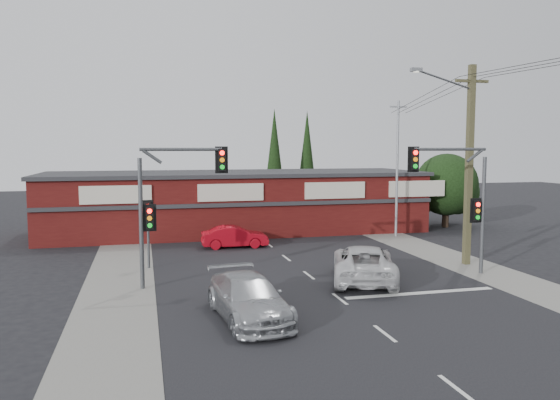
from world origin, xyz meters
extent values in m
plane|color=black|center=(0.00, 0.00, 0.00)|extent=(120.00, 120.00, 0.00)
cube|color=black|center=(0.00, 5.00, 0.01)|extent=(14.00, 70.00, 0.01)
cube|color=gray|center=(-8.50, 5.00, 0.01)|extent=(3.00, 70.00, 0.02)
cube|color=gray|center=(8.50, 5.00, 0.01)|extent=(3.00, 70.00, 0.02)
cube|color=silver|center=(3.50, -1.50, 0.01)|extent=(6.50, 0.35, 0.01)
imported|color=silver|center=(2.10, 1.09, 0.79)|extent=(4.41, 6.26, 1.59)
imported|color=#A8ABAE|center=(-3.94, -3.11, 0.75)|extent=(2.62, 5.35, 1.50)
imported|color=#B00A17|center=(-2.17, 10.54, 0.65)|extent=(3.98, 1.50, 1.30)
cube|color=silver|center=(0.00, -9.76, 0.01)|extent=(0.12, 1.60, 0.01)
cube|color=silver|center=(0.00, -5.64, 0.01)|extent=(0.12, 1.60, 0.01)
cube|color=silver|center=(0.00, -1.52, 0.01)|extent=(0.12, 1.60, 0.01)
cube|color=silver|center=(0.00, 2.60, 0.01)|extent=(0.12, 1.60, 0.01)
cube|color=silver|center=(0.00, 6.71, 0.01)|extent=(0.12, 1.60, 0.01)
cube|color=silver|center=(0.00, 10.83, 0.01)|extent=(0.12, 1.60, 0.01)
cube|color=silver|center=(0.00, 14.95, 0.01)|extent=(0.12, 1.60, 0.01)
cube|color=#440E0D|center=(-1.00, 17.00, 2.00)|extent=(26.00, 8.00, 4.00)
cube|color=#2D2D30|center=(-1.00, 17.00, 4.10)|extent=(26.40, 8.40, 0.25)
cube|color=beige|center=(-9.00, 12.95, 3.10)|extent=(4.20, 0.12, 1.10)
cube|color=beige|center=(-2.00, 12.95, 3.10)|extent=(4.20, 0.12, 1.10)
cube|color=beige|center=(5.00, 12.95, 3.10)|extent=(4.20, 0.12, 1.10)
cube|color=beige|center=(11.00, 12.95, 3.10)|extent=(4.20, 0.12, 1.10)
cube|color=#2D2D30|center=(-1.00, 12.90, 2.30)|extent=(26.00, 0.15, 0.25)
cylinder|color=#2D2116|center=(14.50, 15.00, 0.90)|extent=(0.50, 0.50, 1.80)
sphere|color=black|center=(14.50, 15.00, 3.20)|extent=(4.60, 4.60, 4.60)
sphere|color=black|center=(16.00, 16.00, 2.50)|extent=(3.40, 3.40, 3.40)
sphere|color=black|center=(13.20, 16.40, 2.30)|extent=(2.80, 2.80, 2.80)
cylinder|color=#2D2116|center=(3.50, 24.00, 1.00)|extent=(0.24, 0.24, 2.00)
cone|color=black|center=(3.50, 24.00, 5.50)|extent=(1.80, 1.80, 7.50)
cylinder|color=#2D2116|center=(7.00, 26.00, 1.00)|extent=(0.24, 0.24, 2.00)
cone|color=black|center=(7.00, 26.00, 5.50)|extent=(1.80, 1.80, 7.50)
cylinder|color=#47494C|center=(-7.50, 2.00, 2.75)|extent=(0.18, 0.18, 5.50)
cylinder|color=#47494C|center=(-5.80, 2.00, 5.85)|extent=(3.40, 0.14, 0.14)
cylinder|color=#47494C|center=(-6.99, 2.00, 5.55)|extent=(0.82, 0.14, 0.63)
cube|color=black|center=(-4.10, 2.00, 5.40)|extent=(0.32, 0.22, 0.95)
cube|color=black|center=(-4.10, 2.07, 5.40)|extent=(0.55, 0.04, 1.15)
cylinder|color=#FF0C07|center=(-4.10, 1.87, 5.70)|extent=(0.20, 0.06, 0.20)
cylinder|color=orange|center=(-4.10, 1.87, 5.40)|extent=(0.20, 0.06, 0.20)
cylinder|color=#0CE526|center=(-4.10, 1.87, 5.10)|extent=(0.20, 0.06, 0.20)
cube|color=black|center=(-7.15, 2.00, 3.00)|extent=(0.32, 0.22, 0.95)
cube|color=black|center=(-7.15, 2.07, 3.00)|extent=(0.55, 0.04, 1.15)
cylinder|color=#FF0C07|center=(-7.15, 1.87, 3.30)|extent=(0.20, 0.06, 0.20)
cylinder|color=orange|center=(-7.15, 1.87, 3.00)|extent=(0.20, 0.06, 0.20)
cylinder|color=#0CE526|center=(-7.15, 1.87, 2.70)|extent=(0.20, 0.06, 0.20)
cylinder|color=#47494C|center=(8.00, 1.00, 2.75)|extent=(0.18, 0.18, 5.50)
cylinder|color=#47494C|center=(6.20, 1.00, 5.85)|extent=(3.60, 0.14, 0.14)
cylinder|color=#47494C|center=(7.46, 1.00, 5.55)|extent=(0.82, 0.14, 0.63)
cube|color=black|center=(4.40, 1.00, 5.40)|extent=(0.32, 0.22, 0.95)
cube|color=black|center=(4.40, 1.07, 5.40)|extent=(0.55, 0.04, 1.15)
cylinder|color=#FF0C07|center=(4.40, 0.87, 5.70)|extent=(0.20, 0.06, 0.20)
cylinder|color=orange|center=(4.40, 0.87, 5.40)|extent=(0.20, 0.06, 0.20)
cylinder|color=#0CE526|center=(4.40, 0.87, 5.10)|extent=(0.20, 0.06, 0.20)
cube|color=black|center=(7.65, 1.00, 3.00)|extent=(0.32, 0.22, 0.95)
cube|color=black|center=(7.65, 1.07, 3.00)|extent=(0.55, 0.04, 1.15)
cylinder|color=#FF0C07|center=(7.65, 0.87, 3.30)|extent=(0.20, 0.06, 0.20)
cylinder|color=orange|center=(7.65, 0.87, 3.00)|extent=(0.20, 0.06, 0.20)
cylinder|color=#0CE526|center=(7.65, 0.87, 2.70)|extent=(0.20, 0.06, 0.20)
cylinder|color=#47494C|center=(-7.20, 6.00, 1.50)|extent=(0.12, 0.12, 3.00)
cube|color=black|center=(-7.20, 6.00, 2.80)|extent=(0.32, 0.22, 0.95)
cube|color=black|center=(-7.20, 6.07, 2.80)|extent=(0.55, 0.04, 1.15)
cylinder|color=#FF0C07|center=(-7.20, 5.87, 3.10)|extent=(0.20, 0.06, 0.20)
cylinder|color=orange|center=(-7.20, 5.87, 2.80)|extent=(0.20, 0.06, 0.20)
cylinder|color=#0CE526|center=(-7.20, 5.87, 2.50)|extent=(0.20, 0.06, 0.20)
cube|color=brown|center=(8.50, 3.00, 5.00)|extent=(0.30, 0.30, 10.00)
cube|color=brown|center=(8.50, 3.00, 9.20)|extent=(1.80, 0.14, 0.14)
cylinder|color=#47494C|center=(6.90, 2.85, 9.20)|extent=(3.23, 0.39, 0.89)
cube|color=slate|center=(5.30, 2.70, 9.60)|extent=(0.55, 0.25, 0.18)
cylinder|color=silver|center=(5.30, 2.70, 9.50)|extent=(0.28, 0.28, 0.05)
cylinder|color=gray|center=(9.00, 12.00, 4.50)|extent=(0.16, 0.16, 9.00)
cube|color=gray|center=(9.00, 12.00, 8.60)|extent=(1.20, 0.10, 0.10)
cylinder|color=black|center=(8.15, 7.50, 8.80)|extent=(0.73, 9.01, 1.22)
cylinder|color=black|center=(8.75, 7.50, 8.80)|extent=(0.52, 9.00, 1.22)
cylinder|color=black|center=(9.34, 7.50, 8.80)|extent=(0.31, 9.00, 1.22)
camera|label=1|loc=(-7.36, -21.22, 5.91)|focal=35.00mm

